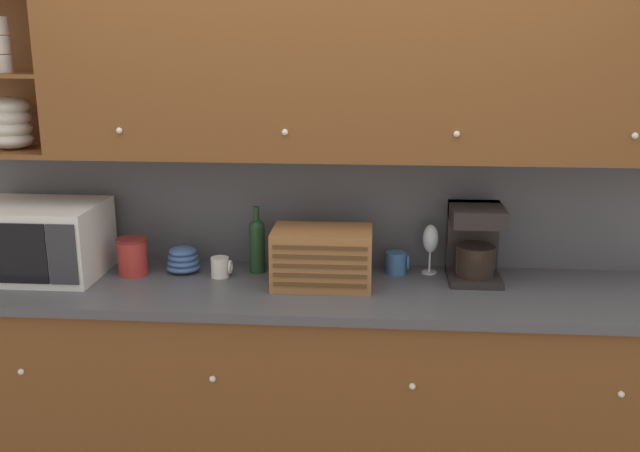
{
  "coord_description": "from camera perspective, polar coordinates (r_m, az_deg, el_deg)",
  "views": [
    {
      "loc": [
        0.24,
        -3.2,
        1.95
      ],
      "look_at": [
        0.0,
        -0.23,
        1.16
      ],
      "focal_mm": 40.0,
      "sensor_mm": 36.0,
      "label": 1
    }
  ],
  "objects": [
    {
      "name": "coffee_maker",
      "position": [
        3.17,
        12.27,
        -1.23
      ],
      "size": [
        0.22,
        0.26,
        0.33
      ],
      "color": "black",
      "rests_on": "counter_unit"
    },
    {
      "name": "counter_unit",
      "position": [
        3.24,
        -0.14,
        -12.49
      ],
      "size": [
        3.18,
        0.68,
        0.92
      ],
      "color": "brown",
      "rests_on": "ground_plane"
    },
    {
      "name": "mug_blue_second",
      "position": [
        3.18,
        -7.94,
        -3.28
      ],
      "size": [
        0.09,
        0.08,
        0.09
      ],
      "color": "silver",
      "rests_on": "counter_unit"
    },
    {
      "name": "mug",
      "position": [
        3.21,
        6.15,
        -2.95
      ],
      "size": [
        0.1,
        0.09,
        0.1
      ],
      "color": "#38669E",
      "rests_on": "counter_unit"
    },
    {
      "name": "ground_plane",
      "position": [
        3.75,
        0.29,
        -16.5
      ],
      "size": [
        24.0,
        24.0,
        0.0
      ],
      "primitive_type": "plane",
      "color": "slate"
    },
    {
      "name": "upper_cabinets",
      "position": [
        3.03,
        3.06,
        12.12
      ],
      "size": [
        3.16,
        0.36,
        0.72
      ],
      "color": "brown",
      "rests_on": "backsplash_panel"
    },
    {
      "name": "bowl_stack_on_counter",
      "position": [
        3.28,
        -10.9,
        -2.69
      ],
      "size": [
        0.15,
        0.15,
        0.12
      ],
      "color": "#3D5B93",
      "rests_on": "counter_unit"
    },
    {
      "name": "wine_bottle",
      "position": [
        3.21,
        -5.06,
        -1.36
      ],
      "size": [
        0.07,
        0.07,
        0.3
      ],
      "color": "#19381E",
      "rests_on": "counter_unit"
    },
    {
      "name": "backsplash_panel",
      "position": [
        3.29,
        0.31,
        1.43
      ],
      "size": [
        3.16,
        0.01,
        0.53
      ],
      "color": "#4C4C51",
      "rests_on": "counter_unit"
    },
    {
      "name": "bread_box",
      "position": [
        3.03,
        0.18,
        -2.52
      ],
      "size": [
        0.42,
        0.26,
        0.25
      ],
      "color": "#996033",
      "rests_on": "counter_unit"
    },
    {
      "name": "storage_canister",
      "position": [
        3.28,
        -14.76,
        -2.37
      ],
      "size": [
        0.14,
        0.14,
        0.17
      ],
      "color": "#B22D28",
      "rests_on": "counter_unit"
    },
    {
      "name": "microwave",
      "position": [
        3.39,
        -21.58,
        -1.04
      ],
      "size": [
        0.55,
        0.42,
        0.32
      ],
      "color": "silver",
      "rests_on": "counter_unit"
    },
    {
      "name": "wine_glass",
      "position": [
        3.21,
        8.83,
        -1.14
      ],
      "size": [
        0.07,
        0.07,
        0.22
      ],
      "color": "silver",
      "rests_on": "counter_unit"
    },
    {
      "name": "wall_back",
      "position": [
        3.3,
        0.36,
        3.45
      ],
      "size": [
        5.56,
        0.06,
        2.6
      ],
      "color": "white",
      "rests_on": "ground_plane"
    }
  ]
}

